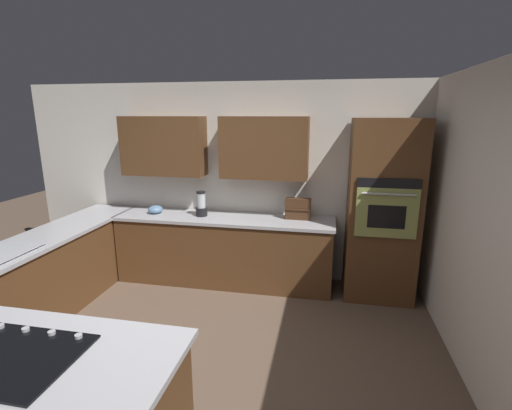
{
  "coord_description": "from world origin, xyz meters",
  "views": [
    {
      "loc": [
        -1.19,
        2.68,
        2.19
      ],
      "look_at": [
        -0.38,
        -1.45,
        1.15
      ],
      "focal_mm": 25.72,
      "sensor_mm": 36.0,
      "label": 1
    }
  ],
  "objects_px": {
    "cooktop": "(8,357)",
    "blender": "(201,205)",
    "spice_rack": "(298,209)",
    "wall_oven": "(382,211)",
    "mixing_bowl": "(155,209)"
  },
  "relations": [
    {
      "from": "cooktop",
      "to": "mixing_bowl",
      "type": "distance_m",
      "value": 3.01
    },
    {
      "from": "blender",
      "to": "wall_oven",
      "type": "bearing_deg",
      "value": 179.98
    },
    {
      "from": "wall_oven",
      "to": "spice_rack",
      "type": "distance_m",
      "value": 1.0
    },
    {
      "from": "wall_oven",
      "to": "spice_rack",
      "type": "relative_size",
      "value": 6.73
    },
    {
      "from": "blender",
      "to": "mixing_bowl",
      "type": "relative_size",
      "value": 1.69
    },
    {
      "from": "wall_oven",
      "to": "spice_rack",
      "type": "xyz_separation_m",
      "value": [
        1.0,
        -0.08,
        -0.04
      ]
    },
    {
      "from": "cooktop",
      "to": "spice_rack",
      "type": "relative_size",
      "value": 2.38
    },
    {
      "from": "mixing_bowl",
      "to": "wall_oven",
      "type": "bearing_deg",
      "value": 179.98
    },
    {
      "from": "blender",
      "to": "mixing_bowl",
      "type": "height_order",
      "value": "blender"
    },
    {
      "from": "cooktop",
      "to": "spice_rack",
      "type": "height_order",
      "value": "spice_rack"
    },
    {
      "from": "cooktop",
      "to": "blender",
      "type": "height_order",
      "value": "blender"
    },
    {
      "from": "cooktop",
      "to": "blender",
      "type": "bearing_deg",
      "value": -91.41
    },
    {
      "from": "cooktop",
      "to": "spice_rack",
      "type": "bearing_deg",
      "value": -113.52
    },
    {
      "from": "cooktop",
      "to": "wall_oven",
      "type": "bearing_deg",
      "value": -128.16
    },
    {
      "from": "cooktop",
      "to": "mixing_bowl",
      "type": "xyz_separation_m",
      "value": [
        0.58,
        -2.96,
        0.05
      ]
    }
  ]
}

